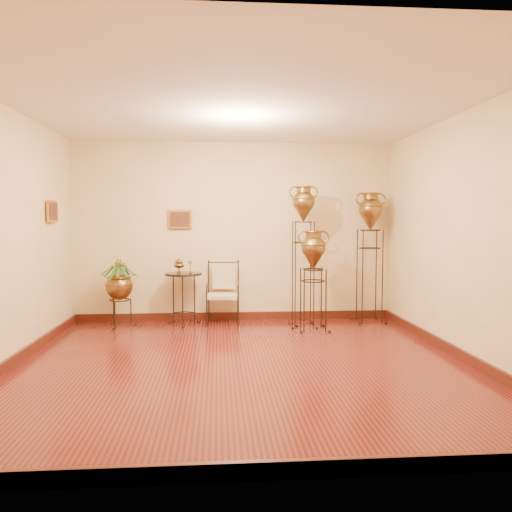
{
  "coord_description": "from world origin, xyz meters",
  "views": [
    {
      "loc": [
        -0.26,
        -5.39,
        1.57
      ],
      "look_at": [
        0.25,
        1.3,
        1.1
      ],
      "focal_mm": 35.0,
      "sensor_mm": 36.0,
      "label": 1
    }
  ],
  "objects": [
    {
      "name": "room_shell",
      "position": [
        -0.01,
        0.01,
        1.73
      ],
      "size": [
        5.02,
        5.02,
        2.81
      ],
      "color": "beige",
      "rests_on": "ground"
    },
    {
      "name": "side_table",
      "position": [
        -0.79,
        2.15,
        0.41
      ],
      "size": [
        0.68,
        0.68,
        1.0
      ],
      "rotation": [
        0.0,
        0.0,
        -0.32
      ],
      "color": "#2C2416",
      "rests_on": "ground"
    },
    {
      "name": "amphora_short",
      "position": [
        1.1,
        1.64,
        0.73
      ],
      "size": [
        0.56,
        0.56,
        1.47
      ],
      "rotation": [
        0.0,
        0.0,
        -0.32
      ],
      "color": "#2C2416",
      "rests_on": "ground"
    },
    {
      "name": "amphora_mid",
      "position": [
        2.08,
        2.15,
        1.03
      ],
      "size": [
        0.53,
        0.53,
        2.03
      ],
      "rotation": [
        0.0,
        0.0,
        -0.18
      ],
      "color": "#2C2416",
      "rests_on": "ground"
    },
    {
      "name": "planter_urn",
      "position": [
        -1.72,
        2.08,
        0.65
      ],
      "size": [
        0.69,
        0.69,
        1.17
      ],
      "rotation": [
        0.0,
        0.0,
        -0.12
      ],
      "color": "#2C2416",
      "rests_on": "ground"
    },
    {
      "name": "ground",
      "position": [
        0.0,
        0.0,
        0.0
      ],
      "size": [
        5.0,
        5.0,
        0.0
      ],
      "primitive_type": "plane",
      "color": "maroon",
      "rests_on": "ground"
    },
    {
      "name": "amphora_tall",
      "position": [
        1.0,
        1.89,
        1.08
      ],
      "size": [
        0.54,
        0.54,
        2.11
      ],
      "rotation": [
        0.0,
        0.0,
        -0.4
      ],
      "color": "#2C2416",
      "rests_on": "ground"
    },
    {
      "name": "armchair",
      "position": [
        -0.19,
        2.15,
        0.47
      ],
      "size": [
        0.56,
        0.52,
        0.95
      ],
      "rotation": [
        0.0,
        0.0,
        -0.05
      ],
      "color": "#2C2416",
      "rests_on": "ground"
    }
  ]
}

